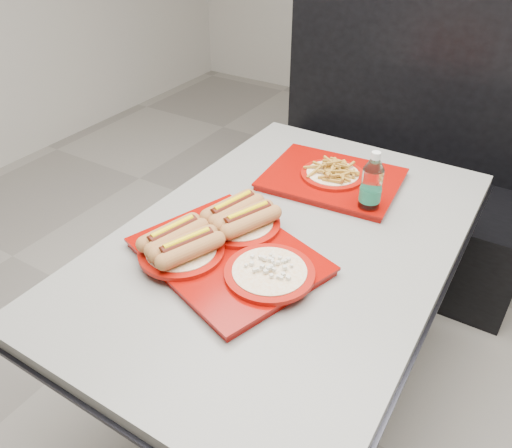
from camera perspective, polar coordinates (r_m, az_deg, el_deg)
The scene contains 6 objects.
ground at distance 2.01m, azimuth 2.75°, elevation -18.83°, with size 6.00×6.00×0.00m, color gray.
diner_table at distance 1.58m, azimuth 3.34°, elevation -6.17°, with size 0.92×1.42×0.75m.
booth_bench at distance 2.53m, azimuth 15.32°, elevation 4.81°, with size 1.30×0.57×1.35m.
tray_near at distance 1.38m, azimuth -3.58°, elevation -2.43°, with size 0.58×0.51×0.11m.
tray_far at distance 1.74m, azimuth 8.74°, elevation 5.44°, with size 0.47×0.39×0.09m.
water_bottle at distance 1.56m, azimuth 13.01°, elevation 4.05°, with size 0.07×0.07×0.21m.
Camera 1 is at (0.55, -1.06, 1.62)m, focal length 35.00 mm.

